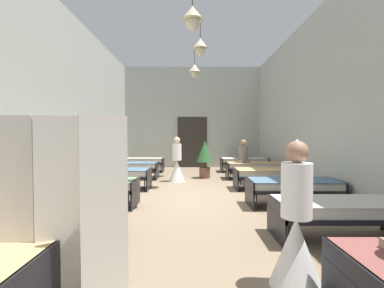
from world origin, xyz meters
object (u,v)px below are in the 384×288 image
(bed_left_row_4, at_px, (130,166))
(bed_left_row_3, at_px, (116,174))
(potted_plant, at_px, (204,155))
(privacy_screen, at_px, (58,211))
(bed_right_row_3, at_px, (268,174))
(bed_right_row_4, at_px, (253,166))
(bed_left_row_5, at_px, (140,161))
(bed_right_row_2, at_px, (293,186))
(bed_left_row_2, at_px, (91,186))
(nurse_mid_aisle, at_px, (177,165))
(bed_left_row_1, at_px, (45,210))
(patient_seated_secondary, at_px, (243,154))
(bed_right_row_1, at_px, (340,210))
(nurse_near_aisle, at_px, (295,234))
(bed_right_row_5, at_px, (243,161))

(bed_left_row_4, bearing_deg, bed_left_row_3, -90.00)
(potted_plant, xyz_separation_m, privacy_screen, (-1.65, -7.11, 0.04))
(potted_plant, bearing_deg, bed_right_row_3, -49.40)
(bed_left_row_4, distance_m, bed_right_row_4, 4.31)
(bed_right_row_3, relative_size, bed_left_row_5, 1.00)
(bed_right_row_2, relative_size, privacy_screen, 1.12)
(bed_left_row_2, height_order, bed_left_row_4, same)
(bed_right_row_2, relative_size, potted_plant, 1.42)
(nurse_mid_aisle, bearing_deg, bed_left_row_1, 166.87)
(bed_left_row_4, height_order, bed_left_row_5, same)
(bed_right_row_3, distance_m, patient_seated_secondary, 1.98)
(bed_right_row_3, height_order, bed_right_row_4, same)
(bed_left_row_5, xyz_separation_m, privacy_screen, (0.95, -8.74, 0.41))
(bed_right_row_1, bearing_deg, nurse_near_aisle, -132.76)
(bed_right_row_4, bearing_deg, bed_right_row_3, -90.00)
(bed_right_row_4, bearing_deg, bed_left_row_2, -139.96)
(bed_left_row_1, distance_m, privacy_screen, 1.82)
(bed_left_row_4, bearing_deg, bed_right_row_3, -22.79)
(bed_right_row_3, bearing_deg, bed_left_row_1, -139.96)
(bed_right_row_2, bearing_deg, bed_right_row_1, -90.00)
(bed_left_row_1, xyz_separation_m, bed_left_row_4, (0.00, 5.43, 0.00))
(bed_right_row_3, distance_m, bed_left_row_4, 4.67)
(bed_left_row_1, bearing_deg, nurse_near_aisle, -20.84)
(bed_left_row_2, relative_size, nurse_near_aisle, 1.28)
(bed_left_row_1, distance_m, bed_left_row_5, 7.24)
(bed_right_row_1, distance_m, bed_right_row_5, 7.24)
(bed_left_row_2, height_order, privacy_screen, privacy_screen)
(bed_left_row_2, bearing_deg, potted_plant, 55.71)
(bed_right_row_3, xyz_separation_m, bed_right_row_5, (0.00, 3.62, 0.00))
(bed_right_row_4, bearing_deg, nurse_mid_aisle, -168.71)
(bed_left_row_2, relative_size, bed_right_row_2, 1.00)
(bed_right_row_2, xyz_separation_m, potted_plant, (-1.71, 3.81, 0.37))
(bed_left_row_3, relative_size, bed_right_row_5, 1.00)
(bed_right_row_4, height_order, bed_left_row_5, same)
(bed_left_row_1, bearing_deg, nurse_mid_aisle, 71.43)
(bed_right_row_5, distance_m, nurse_mid_aisle, 3.55)
(bed_right_row_2, relative_size, bed_right_row_3, 1.00)
(nurse_mid_aisle, xyz_separation_m, privacy_screen, (-0.70, -6.39, 0.32))
(bed_left_row_4, xyz_separation_m, bed_right_row_4, (4.31, 0.00, 0.00))
(nurse_mid_aisle, distance_m, privacy_screen, 6.44)
(bed_right_row_5, xyz_separation_m, patient_seated_secondary, (-0.35, -1.72, 0.43))
(bed_right_row_4, distance_m, bed_right_row_5, 1.81)
(bed_right_row_2, relative_size, bed_right_row_4, 1.00)
(bed_right_row_2, relative_size, bed_left_row_5, 1.00)
(bed_left_row_3, distance_m, nurse_near_aisle, 5.79)
(privacy_screen, bearing_deg, bed_right_row_4, 45.66)
(bed_right_row_3, height_order, privacy_screen, privacy_screen)
(bed_right_row_2, bearing_deg, bed_right_row_5, 90.00)
(bed_left_row_5, relative_size, bed_right_row_5, 1.00)
(bed_left_row_1, bearing_deg, potted_plant, 65.19)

